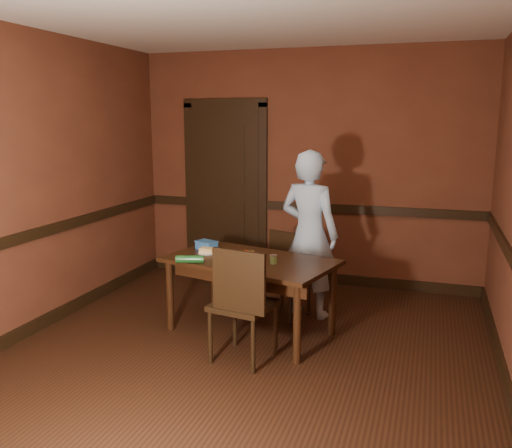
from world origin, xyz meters
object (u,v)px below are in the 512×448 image
Objects in this scene: chair_near at (243,303)px; person at (309,234)px; dining_table at (250,296)px; chair_far at (286,276)px; cheese_saucer at (207,251)px; food_tub at (207,245)px; sauce_jar at (273,259)px; sandwich_plate at (249,256)px.

chair_near is 0.59× the size of person.
dining_table is 1.82× the size of chair_far.
food_tub reaches higher than cheese_saucer.
sauce_jar is 0.81m from food_tub.
food_tub is at bearing 172.07° from dining_table.
sandwich_plate is (-0.02, 0.00, 0.37)m from dining_table.
person is (0.20, 0.10, 0.41)m from chair_far.
dining_table is 5.37× the size of sandwich_plate.
person reaches higher than food_tub.
chair_near reaches higher than cheese_saucer.
sauce_jar is (0.04, -0.61, 0.33)m from chair_far.
food_tub is at bearing 158.44° from sauce_jar.
sauce_jar is at bearing 0.07° from food_tub.
chair_near is (0.13, -0.55, 0.13)m from dining_table.
person is at bearing 46.22° from chair_far.
cheese_saucer is at bearing -36.89° from chair_near.
dining_table is 0.46m from sauce_jar.
person is 9.56× the size of cheese_saucer.
chair_near is at bearing -46.98° from cheese_saucer.
dining_table is 0.37m from sandwich_plate.
chair_far reaches higher than dining_table.
food_tub is at bearing -137.10° from chair_far.
sauce_jar is (0.12, 0.45, 0.25)m from chair_near.
sauce_jar is at bearing -12.72° from cheese_saucer.
chair_far is (0.20, 0.52, 0.06)m from dining_table.
person is 1.01m from cheese_saucer.
food_tub is at bearing 39.15° from person.
chair_far is at bearing 45.25° from food_tub.
person is 7.09× the size of food_tub.
dining_table is 19.09× the size of sauce_jar.
dining_table is 1.54× the size of chair_near.
food_tub is (-0.49, 0.20, 0.02)m from sandwich_plate.
sandwich_plate is at bearing 160.11° from sauce_jar.
sandwich_plate is at bearing -93.59° from chair_far.
sauce_jar reaches higher than cheese_saucer.
chair_far is 1.07m from chair_near.
sauce_jar reaches higher than sandwich_plate.
sandwich_plate is (-0.14, 0.55, 0.23)m from chair_near.
food_tub is (-0.63, 0.75, 0.26)m from chair_near.
sandwich_plate is 3.55× the size of sauce_jar.
sauce_jar is 0.34× the size of food_tub.
person reaches higher than chair_near.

